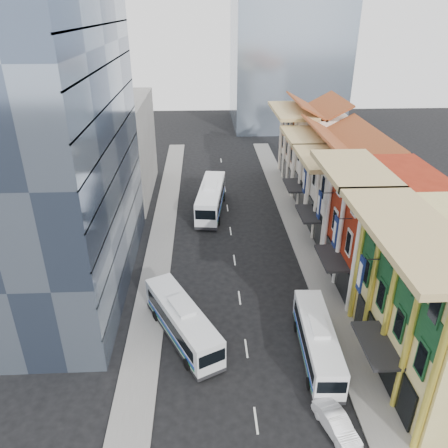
{
  "coord_description": "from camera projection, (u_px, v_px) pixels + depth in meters",
  "views": [
    {
      "loc": [
        -3.18,
        -19.47,
        25.32
      ],
      "look_at": [
        -1.21,
        21.14,
        4.95
      ],
      "focal_mm": 35.0,
      "sensor_mm": 36.0,
      "label": 1
    }
  ],
  "objects": [
    {
      "name": "shophouse_red",
      "position": [
        384.0,
        230.0,
        41.97
      ],
      "size": [
        8.0,
        10.0,
        12.0
      ],
      "primitive_type": "cube",
      "color": "maroon",
      "rests_on": "ground"
    },
    {
      "name": "shophouse_cream_mid",
      "position": [
        331.0,
        174.0,
        58.94
      ],
      "size": [
        8.0,
        9.0,
        10.0
      ],
      "primitive_type": "cube",
      "color": "silver",
      "rests_on": "ground"
    },
    {
      "name": "office_tower",
      "position": [
        46.0,
        137.0,
        38.38
      ],
      "size": [
        12.0,
        26.0,
        30.0
      ],
      "primitive_type": "cube",
      "color": "#414F67",
      "rests_on": "ground"
    },
    {
      "name": "ground",
      "position": [
        258.0,
        433.0,
        28.87
      ],
      "size": [
        200.0,
        200.0,
        0.0
      ],
      "primitive_type": "plane",
      "color": "black",
      "rests_on": "ground"
    },
    {
      "name": "shophouse_tan",
      "position": [
        447.0,
        307.0,
        31.25
      ],
      "size": [
        8.0,
        14.0,
        12.0
      ],
      "primitive_type": "cube",
      "color": "#D7C87C",
      "rests_on": "ground"
    },
    {
      "name": "bus_right",
      "position": [
        317.0,
        340.0,
        34.5
      ],
      "size": [
        2.83,
        10.23,
        3.25
      ],
      "primitive_type": null,
      "rotation": [
        0.0,
        0.0,
        -0.05
      ],
      "color": "white",
      "rests_on": "ground"
    },
    {
      "name": "sidewalk_right",
      "position": [
        310.0,
        258.0,
        48.85
      ],
      "size": [
        3.0,
        90.0,
        0.15
      ],
      "primitive_type": "cube",
      "color": "slate",
      "rests_on": "ground"
    },
    {
      "name": "sidewalk_left",
      "position": [
        158.0,
        261.0,
        48.11
      ],
      "size": [
        3.0,
        90.0,
        0.15
      ],
      "primitive_type": "cube",
      "color": "slate",
      "rests_on": "ground"
    },
    {
      "name": "shophouse_cream_near",
      "position": [
        352.0,
        200.0,
        50.9
      ],
      "size": [
        8.0,
        9.0,
        10.0
      ],
      "primitive_type": "cube",
      "color": "silver",
      "rests_on": "ground"
    },
    {
      "name": "bus_left_near",
      "position": [
        182.0,
        321.0,
        36.48
      ],
      "size": [
        7.06,
        10.77,
        3.46
      ],
      "primitive_type": null,
      "rotation": [
        0.0,
        0.0,
        0.46
      ],
      "color": "silver",
      "rests_on": "ground"
    },
    {
      "name": "shophouse_cream_far",
      "position": [
        313.0,
        148.0,
        68.09
      ],
      "size": [
        8.0,
        12.0,
        11.0
      ],
      "primitive_type": "cube",
      "color": "silver",
      "rests_on": "ground"
    },
    {
      "name": "office_block_far",
      "position": [
        114.0,
        148.0,
        62.54
      ],
      "size": [
        10.0,
        18.0,
        14.0
      ],
      "primitive_type": "cube",
      "color": "gray",
      "rests_on": "ground"
    },
    {
      "name": "bus_left_far",
      "position": [
        211.0,
        198.0,
        59.16
      ],
      "size": [
        4.54,
        12.79,
        4.01
      ],
      "primitive_type": null,
      "rotation": [
        0.0,
        0.0,
        -0.13
      ],
      "color": "white",
      "rests_on": "ground"
    },
    {
      "name": "sedan_right",
      "position": [
        336.0,
        424.0,
        28.72
      ],
      "size": [
        2.61,
        4.34,
        1.35
      ],
      "primitive_type": "imported",
      "rotation": [
        0.0,
        0.0,
        0.31
      ],
      "color": "silver",
      "rests_on": "ground"
    }
  ]
}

